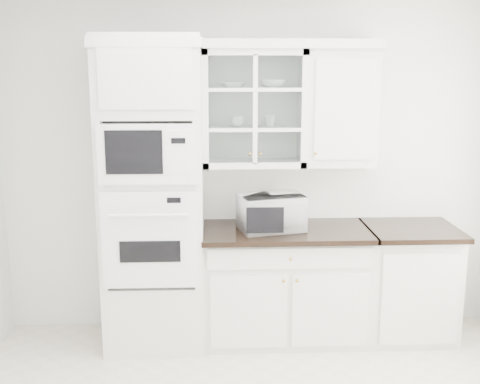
{
  "coord_description": "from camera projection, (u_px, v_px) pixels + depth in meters",
  "views": [
    {
      "loc": [
        -0.28,
        -3.11,
        2.19
      ],
      "look_at": [
        -0.1,
        1.05,
        1.3
      ],
      "focal_mm": 45.0,
      "sensor_mm": 36.0,
      "label": 1
    }
  ],
  "objects": [
    {
      "name": "extra_base_cabinet",
      "position": [
        408.0,
        281.0,
        4.88
      ],
      "size": [
        0.72,
        0.67,
        0.92
      ],
      "color": "silver",
      "rests_on": "ground"
    },
    {
      "name": "upper_cabinet_glass",
      "position": [
        254.0,
        108.0,
        4.67
      ],
      "size": [
        0.8,
        0.33,
        0.9
      ],
      "color": "silver",
      "rests_on": "room_shell"
    },
    {
      "name": "countertop_microwave",
      "position": [
        271.0,
        212.0,
        4.68
      ],
      "size": [
        0.56,
        0.5,
        0.28
      ],
      "primitive_type": "imported",
      "rotation": [
        0.0,
        0.0,
        3.38
      ],
      "color": "white",
      "rests_on": "base_cabinet_run"
    },
    {
      "name": "oven_column",
      "position": [
        153.0,
        195.0,
        4.61
      ],
      "size": [
        0.76,
        0.68,
        2.4
      ],
      "color": "silver",
      "rests_on": "ground"
    },
    {
      "name": "base_cabinet_run",
      "position": [
        285.0,
        283.0,
        4.84
      ],
      "size": [
        1.32,
        0.67,
        0.92
      ],
      "color": "silver",
      "rests_on": "ground"
    },
    {
      "name": "bowl_b",
      "position": [
        273.0,
        84.0,
        4.62
      ],
      "size": [
        0.2,
        0.2,
        0.06
      ],
      "primitive_type": "imported",
      "rotation": [
        0.0,
        0.0,
        0.05
      ],
      "color": "white",
      "rests_on": "upper_cabinet_glass"
    },
    {
      "name": "upper_cabinet_solid",
      "position": [
        340.0,
        108.0,
        4.7
      ],
      "size": [
        0.55,
        0.33,
        0.9
      ],
      "primitive_type": "cube",
      "color": "silver",
      "rests_on": "room_shell"
    },
    {
      "name": "crown_molding",
      "position": [
        240.0,
        44.0,
        4.54
      ],
      "size": [
        2.14,
        0.38,
        0.07
      ],
      "primitive_type": "cube",
      "color": "white",
      "rests_on": "room_shell"
    },
    {
      "name": "bowl_a",
      "position": [
        233.0,
        84.0,
        4.61
      ],
      "size": [
        0.23,
        0.23,
        0.05
      ],
      "primitive_type": "imported",
      "rotation": [
        0.0,
        0.0,
        0.23
      ],
      "color": "white",
      "rests_on": "upper_cabinet_glass"
    },
    {
      "name": "room_shell",
      "position": [
        261.0,
        135.0,
        3.55
      ],
      "size": [
        4.0,
        3.5,
        2.7
      ],
      "color": "white",
      "rests_on": "ground"
    },
    {
      "name": "cup_b",
      "position": [
        270.0,
        121.0,
        4.7
      ],
      "size": [
        0.1,
        0.1,
        0.09
      ],
      "primitive_type": "imported",
      "rotation": [
        0.0,
        0.0,
        -0.15
      ],
      "color": "white",
      "rests_on": "upper_cabinet_glass"
    },
    {
      "name": "cup_a",
      "position": [
        238.0,
        121.0,
        4.68
      ],
      "size": [
        0.12,
        0.12,
        0.08
      ],
      "primitive_type": "imported",
      "rotation": [
        0.0,
        0.0,
        0.13
      ],
      "color": "white",
      "rests_on": "upper_cabinet_glass"
    }
  ]
}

